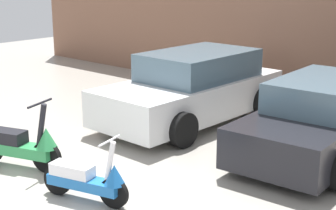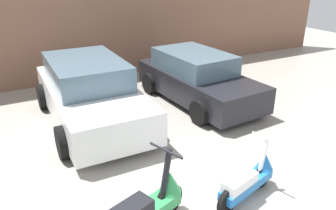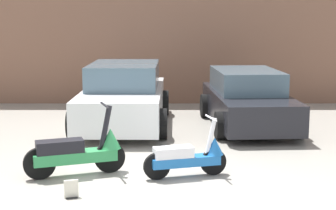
{
  "view_description": "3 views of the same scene",
  "coord_description": "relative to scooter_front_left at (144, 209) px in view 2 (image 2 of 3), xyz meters",
  "views": [
    {
      "loc": [
        5.62,
        -3.38,
        3.12
      ],
      "look_at": [
        0.26,
        2.65,
        0.95
      ],
      "focal_mm": 55.0,
      "sensor_mm": 36.0,
      "label": 1
    },
    {
      "loc": [
        -2.61,
        -2.39,
        3.4
      ],
      "look_at": [
        0.08,
        2.62,
        0.97
      ],
      "focal_mm": 35.0,
      "sensor_mm": 36.0,
      "label": 2
    },
    {
      "loc": [
        0.17,
        -7.16,
        2.53
      ],
      "look_at": [
        0.21,
        2.24,
        0.9
      ],
      "focal_mm": 55.0,
      "sensor_mm": 36.0,
      "label": 3
    }
  ],
  "objects": [
    {
      "name": "car_rear_left",
      "position": [
        0.39,
        3.86,
        0.29
      ],
      "size": [
        2.1,
        4.27,
        1.44
      ],
      "rotation": [
        0.0,
        0.0,
        -1.58
      ],
      "color": "white",
      "rests_on": "ground_plane"
    },
    {
      "name": "car_rear_center",
      "position": [
        3.25,
        3.75,
        0.22
      ],
      "size": [
        2.04,
        3.93,
        1.3
      ],
      "rotation": [
        0.0,
        0.0,
        -1.51
      ],
      "color": "black",
      "rests_on": "ground_plane"
    },
    {
      "name": "scooter_front_left",
      "position": [
        0.0,
        0.0,
        0.0
      ],
      "size": [
        1.57,
        0.81,
        1.14
      ],
      "rotation": [
        0.0,
        0.0,
        0.33
      ],
      "color": "black",
      "rests_on": "ground_plane"
    },
    {
      "name": "scooter_front_right",
      "position": [
        1.75,
        -0.08,
        -0.07
      ],
      "size": [
        1.34,
        0.62,
        0.95
      ],
      "rotation": [
        0.0,
        0.0,
        0.26
      ],
      "color": "black",
      "rests_on": "ground_plane"
    },
    {
      "name": "wall_back",
      "position": [
        1.25,
        6.97,
        1.56
      ],
      "size": [
        19.6,
        0.12,
        3.93
      ],
      "primitive_type": "cube",
      "color": "#845B47",
      "rests_on": "ground_plane"
    }
  ]
}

